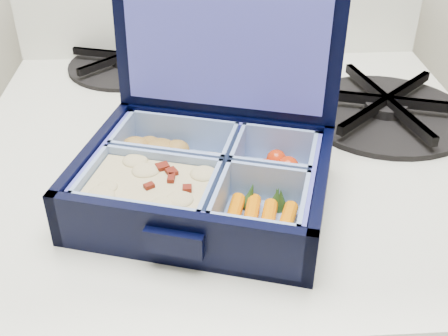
{
  "coord_description": "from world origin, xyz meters",
  "views": [
    {
      "loc": [
        -0.05,
        1.15,
        1.18
      ],
      "look_at": [
        -0.02,
        1.58,
        0.89
      ],
      "focal_mm": 45.0,
      "sensor_mm": 36.0,
      "label": 1
    }
  ],
  "objects": [
    {
      "name": "burner_grate_rear",
      "position": [
        -0.14,
        1.89,
        0.87
      ],
      "size": [
        0.2,
        0.2,
        0.02
      ],
      "primitive_type": "cylinder",
      "rotation": [
        0.0,
        0.0,
        -0.29
      ],
      "color": "black",
      "rests_on": "stove"
    },
    {
      "name": "burner_grate",
      "position": [
        0.18,
        1.73,
        0.87
      ],
      "size": [
        0.25,
        0.25,
        0.03
      ],
      "primitive_type": "cylinder",
      "rotation": [
        0.0,
        0.0,
        -0.3
      ],
      "color": "black",
      "rests_on": "stove"
    },
    {
      "name": "fork",
      "position": [
        0.02,
        1.71,
        0.86
      ],
      "size": [
        0.15,
        0.11,
        0.01
      ],
      "primitive_type": null,
      "rotation": [
        0.0,
        0.0,
        -1.0
      ],
      "color": "#A8ACC1",
      "rests_on": "stove"
    },
    {
      "name": "bento_box",
      "position": [
        -0.04,
        1.57,
        0.88
      ],
      "size": [
        0.26,
        0.23,
        0.05
      ],
      "primitive_type": null,
      "rotation": [
        0.0,
        0.0,
        -0.29
      ],
      "color": "black",
      "rests_on": "stove"
    }
  ]
}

